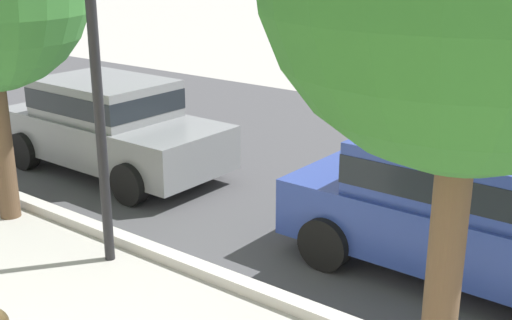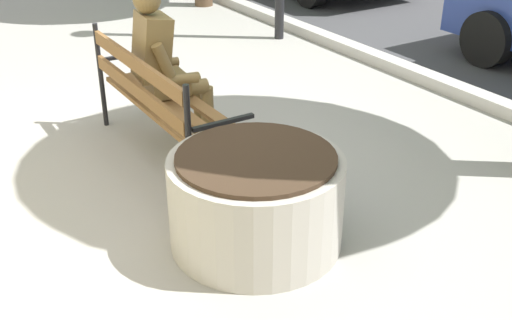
# 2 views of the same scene
# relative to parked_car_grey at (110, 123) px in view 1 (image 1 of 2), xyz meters

# --- Properties ---
(street_surface) EXTENTS (60.00, 9.00, 0.01)m
(street_surface) POSITION_rel_parked_car_grey_xyz_m (5.18, 2.77, -0.84)
(street_surface) COLOR #424244
(street_surface) RESTS_ON ground
(curb_stone) EXTENTS (60.00, 0.20, 0.12)m
(curb_stone) POSITION_rel_parked_car_grey_xyz_m (5.18, -1.83, -0.78)
(curb_stone) COLOR #B2AFA8
(curb_stone) RESTS_ON ground
(parked_car_grey) EXTENTS (4.11, 1.94, 1.56)m
(parked_car_grey) POSITION_rel_parked_car_grey_xyz_m (0.00, 0.00, 0.00)
(parked_car_grey) COLOR slate
(parked_car_grey) RESTS_ON ground
(parked_car_blue) EXTENTS (4.11, 1.94, 1.56)m
(parked_car_blue) POSITION_rel_parked_car_grey_xyz_m (6.01, 0.00, 0.00)
(parked_car_blue) COLOR navy
(parked_car_blue) RESTS_ON ground
(lamp_post) EXTENTS (0.32, 0.32, 3.90)m
(lamp_post) POSITION_rel_parked_car_grey_xyz_m (2.53, -2.23, 1.71)
(lamp_post) COLOR black
(lamp_post) RESTS_ON ground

